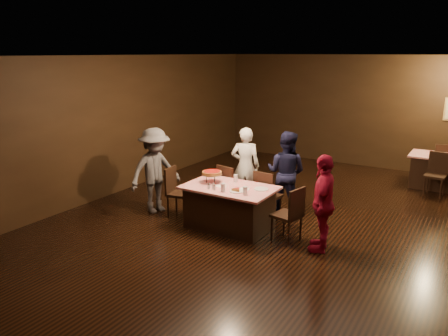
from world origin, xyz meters
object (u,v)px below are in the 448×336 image
(main_table, at_px, (229,207))
(diner_red_shirt, at_px, (323,203))
(chair_end_left, at_px, (180,192))
(glass_back, at_px, (236,178))
(chair_back_near, at_px, (436,175))
(glass_front_right, at_px, (245,191))
(diner_white_jacket, at_px, (245,166))
(diner_navy_hoodie, at_px, (286,172))
(back_table, at_px, (439,172))
(chair_far_right, at_px, (268,195))
(chair_far_left, at_px, (231,188))
(chair_back_far, at_px, (442,162))
(plate_empty, at_px, (261,189))
(pizza_stand, at_px, (212,173))
(diner_grey_knit, at_px, (155,171))
(glass_front_left, at_px, (223,188))
(chair_end_right, at_px, (287,214))

(main_table, bearing_deg, diner_red_shirt, -0.41)
(chair_end_left, height_order, glass_back, chair_end_left)
(chair_back_near, distance_m, glass_front_right, 4.83)
(diner_white_jacket, height_order, glass_back, diner_white_jacket)
(diner_navy_hoodie, bearing_deg, diner_white_jacket, -2.73)
(main_table, distance_m, glass_front_right, 0.69)
(back_table, xyz_separation_m, diner_navy_hoodie, (-2.39, -3.34, 0.42))
(chair_far_right, xyz_separation_m, chair_end_left, (-1.50, -0.75, 0.00))
(back_table, relative_size, diner_white_jacket, 0.81)
(chair_far_left, relative_size, chair_back_far, 1.00)
(plate_empty, bearing_deg, chair_far_right, 104.04)
(pizza_stand, bearing_deg, diner_grey_knit, -176.12)
(main_table, xyz_separation_m, glass_front_left, (0.05, -0.30, 0.46))
(chair_end_left, relative_size, pizza_stand, 2.50)
(main_table, relative_size, pizza_stand, 4.21)
(chair_back_near, bearing_deg, pizza_stand, -125.71)
(chair_end_right, bearing_deg, back_table, 170.73)
(back_table, relative_size, chair_far_left, 1.37)
(chair_end_right, distance_m, plate_empty, 0.65)
(chair_far_left, height_order, chair_back_near, same)
(chair_far_left, xyz_separation_m, plate_empty, (0.95, -0.60, 0.30))
(main_table, distance_m, pizza_stand, 0.70)
(chair_end_right, bearing_deg, chair_back_near, 167.29)
(diner_grey_knit, height_order, glass_front_left, diner_grey_knit)
(back_table, distance_m, chair_back_near, 0.71)
(diner_white_jacket, distance_m, glass_front_right, 1.73)
(chair_end_right, bearing_deg, chair_end_left, -77.73)
(diner_white_jacket, xyz_separation_m, plate_empty, (0.93, -1.12, -0.03))
(chair_far_right, relative_size, diner_red_shirt, 0.61)
(diner_red_shirt, bearing_deg, diner_white_jacket, -134.53)
(glass_front_right, relative_size, glass_back, 1.00)
(chair_end_left, relative_size, diner_white_jacket, 0.59)
(pizza_stand, relative_size, glass_back, 2.71)
(glass_back, bearing_deg, diner_white_jacket, 108.76)
(plate_empty, relative_size, glass_front_left, 1.79)
(pizza_stand, bearing_deg, back_table, 53.88)
(pizza_stand, distance_m, glass_back, 0.44)
(chair_end_right, height_order, diner_grey_knit, diner_grey_knit)
(glass_front_left, bearing_deg, diner_grey_knit, 171.20)
(back_table, height_order, chair_back_far, chair_back_far)
(diner_grey_knit, xyz_separation_m, diner_red_shirt, (3.36, 0.02, -0.05))
(chair_end_right, bearing_deg, plate_empty, -92.99)
(back_table, height_order, glass_back, glass_back)
(chair_far_left, bearing_deg, chair_end_right, 165.15)
(diner_white_jacket, height_order, glass_front_right, diner_white_jacket)
(back_table, xyz_separation_m, glass_back, (-2.96, -4.29, 0.46))
(back_table, xyz_separation_m, chair_far_left, (-3.31, -3.84, 0.09))
(main_table, relative_size, chair_far_left, 1.68)
(main_table, height_order, diner_white_jacket, diner_white_jacket)
(chair_end_right, height_order, pizza_stand, pizza_stand)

